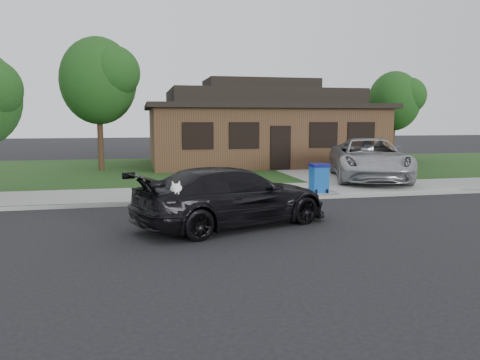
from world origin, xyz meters
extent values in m
plane|color=black|center=(0.00, 0.00, 0.00)|extent=(120.00, 120.00, 0.00)
cube|color=gray|center=(0.00, 5.00, 0.06)|extent=(60.00, 3.00, 0.12)
cube|color=gray|center=(0.00, 3.50, 0.06)|extent=(60.00, 0.12, 0.12)
cube|color=#193814|center=(0.00, 13.00, 0.07)|extent=(60.00, 13.00, 0.13)
cube|color=gray|center=(6.00, 10.00, 0.07)|extent=(4.50, 13.00, 0.14)
imported|color=black|center=(-0.51, 0.30, 0.72)|extent=(5.33, 3.64, 1.43)
ellipsoid|color=white|center=(-1.95, -0.61, 0.99)|extent=(0.34, 0.40, 0.30)
sphere|color=white|center=(-1.95, -0.84, 1.09)|extent=(0.26, 0.26, 0.26)
cube|color=white|center=(-1.95, -0.96, 1.05)|extent=(0.09, 0.12, 0.08)
sphere|color=black|center=(-1.95, -1.02, 1.05)|extent=(0.04, 0.04, 0.04)
cone|color=white|center=(-2.02, -0.79, 1.23)|extent=(0.11, 0.11, 0.14)
cone|color=white|center=(-1.89, -0.79, 1.23)|extent=(0.11, 0.11, 0.14)
imported|color=#A6A9AD|center=(6.46, 6.79, 0.98)|extent=(4.56, 6.59, 1.67)
cube|color=#0E489E|center=(3.24, 4.12, 0.56)|extent=(0.53, 0.53, 0.87)
cube|color=#080A60|center=(3.24, 4.12, 1.04)|extent=(0.58, 0.58, 0.10)
cylinder|color=black|center=(3.05, 3.85, 0.19)|extent=(0.05, 0.14, 0.14)
cylinder|color=black|center=(3.43, 3.85, 0.19)|extent=(0.05, 0.14, 0.14)
cube|color=#422B1C|center=(4.00, 15.00, 1.63)|extent=(12.00, 8.00, 3.00)
cube|color=black|center=(4.00, 15.00, 3.25)|extent=(12.60, 8.60, 0.25)
cube|color=black|center=(4.00, 15.00, 3.78)|extent=(10.00, 6.50, 0.80)
cube|color=black|center=(4.00, 15.00, 4.48)|extent=(6.00, 3.50, 0.60)
cube|color=black|center=(4.00, 10.97, 1.23)|extent=(1.00, 0.06, 2.10)
cube|color=black|center=(0.00, 10.97, 1.83)|extent=(1.30, 0.05, 1.10)
cube|color=black|center=(2.20, 10.97, 1.83)|extent=(1.30, 0.05, 1.10)
cube|color=black|center=(6.20, 10.97, 1.83)|extent=(1.30, 0.05, 1.10)
cube|color=black|center=(8.20, 10.97, 1.83)|extent=(1.30, 0.05, 1.10)
cylinder|color=#332114|center=(-4.50, 13.00, 1.37)|extent=(0.28, 0.28, 2.48)
ellipsoid|color=#143811|center=(-4.50, 13.00, 4.41)|extent=(3.60, 3.60, 4.14)
sphere|color=#26591E|center=(-3.78, 12.46, 4.77)|extent=(2.52, 2.52, 2.52)
cylinder|color=#332114|center=(12.00, 14.50, 1.14)|extent=(0.28, 0.28, 2.03)
ellipsoid|color=#143811|center=(12.00, 14.50, 3.65)|extent=(3.00, 3.00, 3.45)
sphere|color=#26591E|center=(12.60, 14.05, 3.95)|extent=(2.10, 2.10, 2.10)
camera|label=1|loc=(-2.71, -10.65, 2.56)|focal=35.00mm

